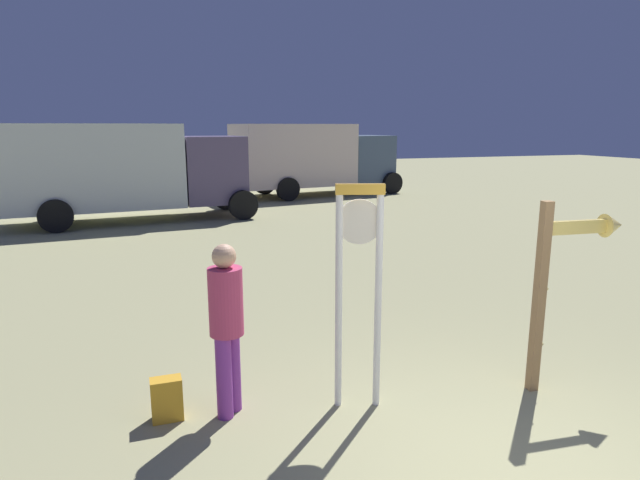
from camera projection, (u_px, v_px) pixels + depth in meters
The scene contains 6 objects.
standing_clock at pixel (359, 272), 5.26m from camera, with size 0.47×0.22×2.28m.
arrow_sign at pixel (570, 263), 5.65m from camera, with size 1.00×0.27×2.07m.
person_near_clock at pixel (227, 321), 5.17m from camera, with size 0.33×0.33×1.73m.
backpack at pixel (167, 399), 5.22m from camera, with size 0.30×0.22×0.43m.
box_truck_near at pixel (121, 168), 15.87m from camera, with size 7.32×2.90×2.89m.
box_truck_far at pixel (311, 156), 22.11m from camera, with size 7.17×3.51×2.90m.
Camera 1 is at (-2.83, -3.04, 2.81)m, focal length 30.17 mm.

